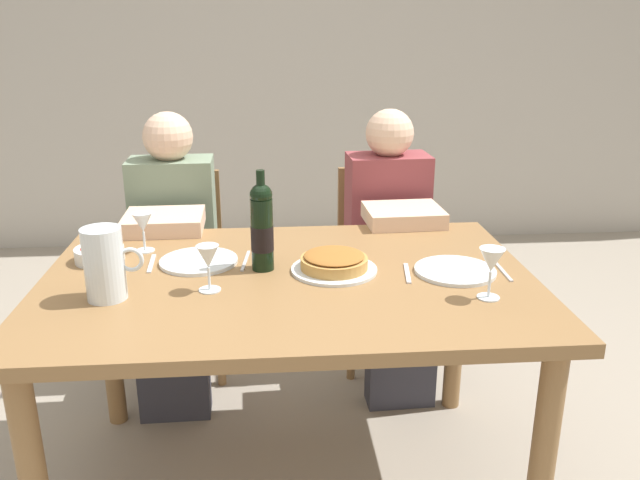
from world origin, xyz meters
The scene contains 19 objects.
back_wall centered at (0.00, 2.61, 1.40)m, with size 8.00×0.10×2.80m, color #B2ADA3.
dining_table centered at (0.00, 0.00, 0.67)m, with size 1.50×1.00×0.76m.
wine_bottle centered at (-0.08, 0.07, 0.90)m, with size 0.07×0.07×0.32m.
water_pitcher centered at (-0.51, -0.12, 0.85)m, with size 0.16×0.11×0.21m.
baked_tart centered at (0.14, 0.03, 0.79)m, with size 0.27×0.27×0.06m.
salad_bowl centered at (-0.61, 0.18, 0.79)m, with size 0.16×0.16×0.06m.
wine_glass_left_diner centered at (-0.48, 0.27, 0.86)m, with size 0.07×0.07×0.13m.
wine_glass_right_diner centered at (0.56, -0.21, 0.87)m, with size 0.07×0.07×0.15m.
wine_glass_centre centered at (-0.23, -0.09, 0.86)m, with size 0.07×0.07×0.14m.
dinner_plate_left_setting centered at (0.52, -0.01, 0.77)m, with size 0.25×0.25×0.01m, color silver.
dinner_plate_right_setting centered at (-0.28, 0.14, 0.77)m, with size 0.25×0.25×0.01m, color silver.
fork_left_setting centered at (0.37, -0.01, 0.76)m, with size 0.16×0.01×0.01m, color silver.
knife_left_setting centered at (0.67, -0.01, 0.76)m, with size 0.18×0.01×0.01m, color silver.
knife_right_setting centered at (-0.13, 0.14, 0.76)m, with size 0.18×0.01×0.01m, color silver.
spoon_right_setting centered at (-0.43, 0.14, 0.76)m, with size 0.16×0.01×0.01m, color silver.
chair_left centered at (-0.45, 0.90, 0.50)m, with size 0.41×0.41×0.87m.
diner_left centered at (-0.45, 0.67, 0.62)m, with size 0.34×0.51×1.16m.
chair_right centered at (0.45, 0.92, 0.50)m, with size 0.42×0.42×0.87m.
diner_right centered at (0.45, 0.68, 0.62)m, with size 0.35×0.51×1.16m.
Camera 1 is at (-0.05, -1.83, 1.50)m, focal length 36.28 mm.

